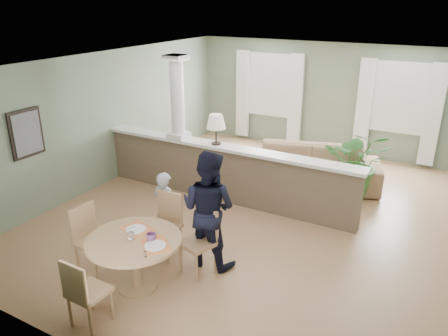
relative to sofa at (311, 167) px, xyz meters
The scene contains 12 objects.
ground 1.78m from the sofa, 101.47° to the right, with size 8.00×8.00×0.00m, color tan.
room_shell 1.81m from the sofa, 109.23° to the right, with size 7.02×8.02×2.71m.
pony_wall 2.03m from the sofa, 131.60° to the right, with size 5.32×0.38×2.70m.
sofa is the anchor object (origin of this frame).
houseplant 0.99m from the sofa, ahead, with size 1.26×1.09×1.40m, color #306A2A.
dining_table 4.58m from the sofa, 101.32° to the right, with size 1.25×1.25×0.85m.
chair_far_boy 3.74m from the sofa, 106.49° to the right, with size 0.46×0.46×0.98m.
chair_far_man 3.72m from the sofa, 95.62° to the right, with size 0.54×0.54×0.96m.
chair_near 5.46m from the sofa, 99.90° to the right, with size 0.44×0.44×0.93m.
chair_side 4.80m from the sofa, 111.06° to the right, with size 0.49×0.49×1.01m.
child_person 3.58m from the sofa, 110.37° to the right, with size 0.44×0.29×1.22m, color #99999E.
man_person 3.53m from the sofa, 96.24° to the right, with size 0.85×0.66×1.75m, color black.
Camera 1 is at (2.86, -6.54, 3.70)m, focal length 35.00 mm.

